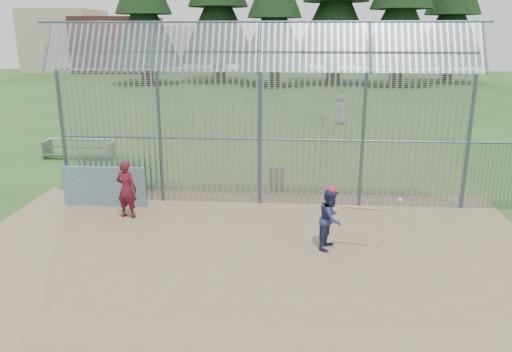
# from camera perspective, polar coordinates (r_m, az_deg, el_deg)

# --- Properties ---
(ground) EXTENTS (120.00, 120.00, 0.00)m
(ground) POSITION_cam_1_polar(r_m,az_deg,el_deg) (12.04, -0.72, -8.60)
(ground) COLOR #2D511E
(ground) RESTS_ON ground
(dirt_infield) EXTENTS (14.00, 10.00, 0.02)m
(dirt_infield) POSITION_cam_1_polar(r_m,az_deg,el_deg) (11.58, -0.94, -9.58)
(dirt_infield) COLOR #756047
(dirt_infield) RESTS_ON ground
(dugout_wall) EXTENTS (2.50, 0.12, 1.20)m
(dugout_wall) POSITION_cam_1_polar(r_m,az_deg,el_deg) (15.52, -16.94, -1.15)
(dugout_wall) COLOR #38566B
(dugout_wall) RESTS_ON dirt_infield
(batter) EXTENTS (0.76, 0.86, 1.47)m
(batter) POSITION_cam_1_polar(r_m,az_deg,el_deg) (12.06, 8.52, -4.85)
(batter) COLOR navy
(batter) RESTS_ON dirt_infield
(onlooker) EXTENTS (0.66, 0.50, 1.64)m
(onlooker) POSITION_cam_1_polar(r_m,az_deg,el_deg) (14.32, -14.58, -1.47)
(onlooker) COLOR maroon
(onlooker) RESTS_ON dirt_infield
(bg_kid_standing) EXTENTS (0.99, 0.95, 1.71)m
(bg_kid_standing) POSITION_cam_1_polar(r_m,az_deg,el_deg) (28.88, 9.63, 7.52)
(bg_kid_standing) COLOR gray
(bg_kid_standing) RESTS_ON ground
(bg_kid_seated) EXTENTS (0.53, 0.39, 0.84)m
(bg_kid_seated) POSITION_cam_1_polar(r_m,az_deg,el_deg) (27.64, 7.61, 6.32)
(bg_kid_seated) COLOR slate
(bg_kid_seated) RESTS_ON ground
(batting_gear) EXTENTS (1.75, 0.38, 0.53)m
(batting_gear) POSITION_cam_1_polar(r_m,az_deg,el_deg) (11.84, 9.70, -2.13)
(batting_gear) COLOR red
(batting_gear) RESTS_ON ground
(trash_can) EXTENTS (0.56, 0.56, 0.82)m
(trash_can) POSITION_cam_1_polar(r_m,az_deg,el_deg) (16.64, 2.34, -0.16)
(trash_can) COLOR gray
(trash_can) RESTS_ON ground
(bleacher) EXTENTS (3.00, 0.95, 0.72)m
(bleacher) POSITION_cam_1_polar(r_m,az_deg,el_deg) (22.03, -19.53, 3.03)
(bleacher) COLOR gray
(bleacher) RESTS_ON ground
(backstop_fence) EXTENTS (20.09, 0.81, 5.30)m
(backstop_fence) POSITION_cam_1_polar(r_m,az_deg,el_deg) (14.60, 7.56, 5.41)
(backstop_fence) COLOR #47566B
(backstop_fence) RESTS_ON ground
(distant_buildings) EXTENTS (26.50, 10.50, 8.00)m
(distant_buildings) POSITION_cam_1_polar(r_m,az_deg,el_deg) (71.60, -15.94, 14.32)
(distant_buildings) COLOR brown
(distant_buildings) RESTS_ON ground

